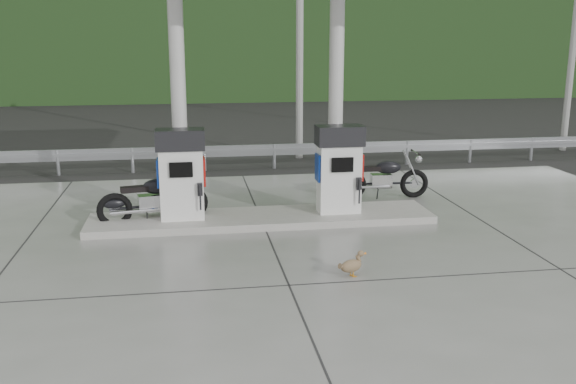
{
  "coord_description": "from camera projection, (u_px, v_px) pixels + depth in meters",
  "views": [
    {
      "loc": [
        -1.45,
        -10.07,
        3.72
      ],
      "look_at": [
        0.3,
        1.0,
        1.0
      ],
      "focal_mm": 40.0,
      "sensor_mm": 36.0,
      "label": 1
    }
  ],
  "objects": [
    {
      "name": "tree_band",
      "position": [
        209.0,
        49.0,
        38.85
      ],
      "size": [
        80.0,
        6.0,
        6.0
      ],
      "primitive_type": "cube",
      "color": "black",
      "rests_on": "ground"
    },
    {
      "name": "motorcycle_right",
      "position": [
        383.0,
        178.0,
        14.99
      ],
      "size": [
        2.05,
        0.74,
        0.96
      ],
      "primitive_type": null,
      "rotation": [
        0.0,
        0.0,
        -0.05
      ],
      "color": "black",
      "rests_on": "forecourt_apron"
    },
    {
      "name": "road",
      "position": [
        231.0,
        149.0,
        21.8
      ],
      "size": [
        60.0,
        7.0,
        0.01
      ],
      "primitive_type": "cube",
      "color": "black",
      "rests_on": "ground"
    },
    {
      "name": "duck",
      "position": [
        351.0,
        266.0,
        10.13
      ],
      "size": [
        0.49,
        0.31,
        0.34
      ],
      "primitive_type": null,
      "rotation": [
        0.0,
        0.0,
        0.41
      ],
      "color": "brown",
      "rests_on": "forecourt_apron"
    },
    {
      "name": "ground",
      "position": [
        280.0,
        264.0,
        10.77
      ],
      "size": [
        160.0,
        160.0,
        0.0
      ],
      "primitive_type": "plane",
      "color": "black",
      "rests_on": "ground"
    },
    {
      "name": "utility_pole_c",
      "position": [
        575.0,
        28.0,
        20.61
      ],
      "size": [
        0.22,
        0.22,
        8.0
      ],
      "primitive_type": "cylinder",
      "color": "gray",
      "rests_on": "ground"
    },
    {
      "name": "canopy_column_right",
      "position": [
        336.0,
        89.0,
        13.16
      ],
      "size": [
        0.3,
        0.3,
        5.0
      ],
      "primitive_type": "cylinder",
      "color": "silver",
      "rests_on": "pump_island"
    },
    {
      "name": "gas_pump_right",
      "position": [
        339.0,
        169.0,
        13.16
      ],
      "size": [
        0.95,
        0.55,
        1.8
      ],
      "primitive_type": null,
      "color": "white",
      "rests_on": "pump_island"
    },
    {
      "name": "utility_pole_b",
      "position": [
        300.0,
        27.0,
        19.24
      ],
      "size": [
        0.22,
        0.22,
        8.0
      ],
      "primitive_type": "cylinder",
      "color": "gray",
      "rests_on": "ground"
    },
    {
      "name": "forested_hills",
      "position": [
        199.0,
        72.0,
        68.35
      ],
      "size": [
        100.0,
        40.0,
        140.0
      ],
      "primitive_type": null,
      "color": "black",
      "rests_on": "ground"
    },
    {
      "name": "canopy_column_left",
      "position": [
        178.0,
        91.0,
        12.68
      ],
      "size": [
        0.3,
        0.3,
        5.0
      ],
      "primitive_type": "cylinder",
      "color": "silver",
      "rests_on": "pump_island"
    },
    {
      "name": "pump_island",
      "position": [
        262.0,
        218.0,
        13.14
      ],
      "size": [
        7.0,
        1.4,
        0.15
      ],
      "primitive_type": "cube",
      "color": "gray",
      "rests_on": "forecourt_apron"
    },
    {
      "name": "motorcycle_left",
      "position": [
        153.0,
        199.0,
        12.97
      ],
      "size": [
        2.19,
        1.07,
        0.99
      ],
      "primitive_type": null,
      "rotation": [
        0.0,
        0.0,
        0.2
      ],
      "color": "black",
      "rests_on": "forecourt_apron"
    },
    {
      "name": "guardrail",
      "position": [
        239.0,
        145.0,
        18.28
      ],
      "size": [
        26.0,
        0.16,
        1.42
      ],
      "primitive_type": null,
      "color": "gray",
      "rests_on": "ground"
    },
    {
      "name": "forecourt_apron",
      "position": [
        280.0,
        264.0,
        10.76
      ],
      "size": [
        18.0,
        14.0,
        0.02
      ],
      "primitive_type": "cube",
      "color": "slate",
      "rests_on": "ground"
    },
    {
      "name": "gas_pump_left",
      "position": [
        181.0,
        174.0,
        12.67
      ],
      "size": [
        0.95,
        0.55,
        1.8
      ],
      "primitive_type": null,
      "color": "white",
      "rests_on": "pump_island"
    }
  ]
}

